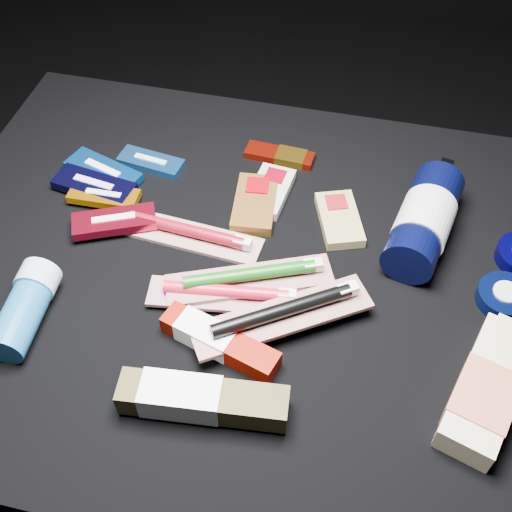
% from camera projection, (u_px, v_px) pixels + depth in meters
% --- Properties ---
extents(ground, '(3.00, 3.00, 0.00)m').
position_uv_depth(ground, '(247.00, 398.00, 1.24)').
color(ground, black).
rests_on(ground, ground).
extents(cloth_table, '(0.98, 0.78, 0.40)m').
position_uv_depth(cloth_table, '(246.00, 342.00, 1.08)').
color(cloth_table, black).
rests_on(cloth_table, ground).
extents(luna_bar_0, '(0.11, 0.06, 0.01)m').
position_uv_depth(luna_bar_0, '(151.00, 162.00, 1.07)').
color(luna_bar_0, '#1B5396').
rests_on(luna_bar_0, cloth_table).
extents(luna_bar_1, '(0.14, 0.09, 0.02)m').
position_uv_depth(luna_bar_1, '(103.00, 171.00, 1.05)').
color(luna_bar_1, '#0B4A9E').
rests_on(luna_bar_1, cloth_table).
extents(luna_bar_2, '(0.14, 0.07, 0.02)m').
position_uv_depth(luna_bar_2, '(95.00, 186.00, 1.02)').
color(luna_bar_2, black).
rests_on(luna_bar_2, cloth_table).
extents(luna_bar_3, '(0.11, 0.04, 0.01)m').
position_uv_depth(luna_bar_3, '(104.00, 196.00, 1.01)').
color(luna_bar_3, orange).
rests_on(luna_bar_3, cloth_table).
extents(luna_bar_4, '(0.13, 0.09, 0.02)m').
position_uv_depth(luna_bar_4, '(114.00, 221.00, 0.97)').
color(luna_bar_4, maroon).
rests_on(luna_bar_4, cloth_table).
extents(clif_bar_0, '(0.08, 0.12, 0.02)m').
position_uv_depth(clif_bar_0, '(255.00, 202.00, 1.00)').
color(clif_bar_0, '#563411').
rests_on(clif_bar_0, cloth_table).
extents(clif_bar_1, '(0.07, 0.11, 0.02)m').
position_uv_depth(clif_bar_1, '(271.00, 189.00, 1.02)').
color(clif_bar_1, '#B9B8B2').
rests_on(clif_bar_1, cloth_table).
extents(clif_bar_2, '(0.09, 0.12, 0.02)m').
position_uv_depth(clif_bar_2, '(339.00, 217.00, 0.98)').
color(clif_bar_2, tan).
rests_on(clif_bar_2, cloth_table).
extents(power_bar, '(0.12, 0.04, 0.01)m').
position_uv_depth(power_bar, '(283.00, 156.00, 1.08)').
color(power_bar, maroon).
rests_on(power_bar, cloth_table).
extents(lotion_bottle, '(0.11, 0.25, 0.08)m').
position_uv_depth(lotion_bottle, '(424.00, 221.00, 0.94)').
color(lotion_bottle, black).
rests_on(lotion_bottle, cloth_table).
extents(cream_tin_lower, '(0.08, 0.08, 0.02)m').
position_uv_depth(cream_tin_lower, '(505.00, 297.00, 0.88)').
color(cream_tin_lower, black).
rests_on(cream_tin_lower, cloth_table).
extents(bodywash_bottle, '(0.12, 0.21, 0.04)m').
position_uv_depth(bodywash_bottle, '(487.00, 390.00, 0.78)').
color(bodywash_bottle, beige).
rests_on(bodywash_bottle, cloth_table).
extents(deodorant_stick, '(0.06, 0.14, 0.06)m').
position_uv_depth(deodorant_stick, '(25.00, 308.00, 0.85)').
color(deodorant_stick, '#165486').
rests_on(deodorant_stick, cloth_table).
extents(toothbrush_pack_0, '(0.23, 0.07, 0.03)m').
position_uv_depth(toothbrush_pack_0, '(189.00, 233.00, 0.96)').
color(toothbrush_pack_0, beige).
rests_on(toothbrush_pack_0, cloth_table).
extents(toothbrush_pack_1, '(0.22, 0.08, 0.02)m').
position_uv_depth(toothbrush_pack_1, '(228.00, 294.00, 0.88)').
color(toothbrush_pack_1, '#AAA3A0').
rests_on(toothbrush_pack_1, cloth_table).
extents(toothbrush_pack_2, '(0.24, 0.14, 0.03)m').
position_uv_depth(toothbrush_pack_2, '(252.00, 277.00, 0.89)').
color(toothbrush_pack_2, '#B1AAA4').
rests_on(toothbrush_pack_2, cloth_table).
extents(toothbrush_pack_3, '(0.24, 0.18, 0.03)m').
position_uv_depth(toothbrush_pack_3, '(284.00, 313.00, 0.84)').
color(toothbrush_pack_3, '#ACA6A2').
rests_on(toothbrush_pack_3, cloth_table).
extents(toothpaste_carton_red, '(0.17, 0.08, 0.03)m').
position_uv_depth(toothpaste_carton_red, '(215.00, 339.00, 0.83)').
color(toothpaste_carton_red, '#7C0B00').
rests_on(toothpaste_carton_red, cloth_table).
extents(toothpaste_carton_green, '(0.21, 0.07, 0.04)m').
position_uv_depth(toothpaste_carton_green, '(195.00, 399.00, 0.77)').
color(toothpaste_carton_green, '#3F3414').
rests_on(toothpaste_carton_green, cloth_table).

